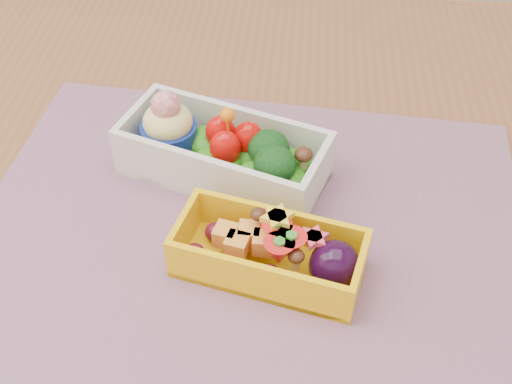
# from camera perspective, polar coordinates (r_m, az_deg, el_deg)

# --- Properties ---
(table) EXTENTS (1.20, 0.80, 0.75)m
(table) POSITION_cam_1_polar(r_m,az_deg,el_deg) (0.65, 1.59, -8.38)
(table) COLOR brown
(table) RESTS_ON ground
(placemat) EXTENTS (0.48, 0.39, 0.00)m
(placemat) POSITION_cam_1_polar(r_m,az_deg,el_deg) (0.56, -0.81, -3.15)
(placemat) COLOR gray
(placemat) RESTS_ON table
(bento_white) EXTENTS (0.20, 0.13, 0.08)m
(bento_white) POSITION_cam_1_polar(r_m,az_deg,el_deg) (0.59, -2.88, 3.45)
(bento_white) COLOR silver
(bento_white) RESTS_ON placemat
(bento_yellow) EXTENTS (0.16, 0.10, 0.05)m
(bento_yellow) POSITION_cam_1_polar(r_m,az_deg,el_deg) (0.51, 1.47, -5.24)
(bento_yellow) COLOR yellow
(bento_yellow) RESTS_ON placemat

